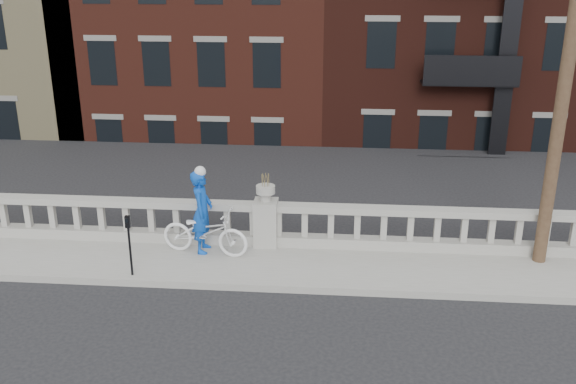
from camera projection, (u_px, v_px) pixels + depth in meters
ground at (241, 343)px, 11.56m from camera, size 120.00×120.00×0.00m
sidewalk at (261, 265)px, 14.34m from camera, size 32.00×2.20×0.15m
balustrade at (266, 225)px, 15.03m from camera, size 28.00×0.34×1.03m
planter_pedestal at (266, 218)px, 14.97m from camera, size 0.55×0.55×1.76m
lower_level at (321, 41)px, 32.18m from camera, size 80.00×44.00×20.80m
utility_pole at (573, 28)px, 12.64m from camera, size 1.60×0.28×10.00m
parking_meter_a at (129, 239)px, 13.44m from camera, size 0.10×0.09×1.36m
bicycle at (205, 232)px, 14.55m from camera, size 2.13×1.06×1.07m
cyclist at (202, 212)px, 14.54m from camera, size 0.47×0.71×1.94m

